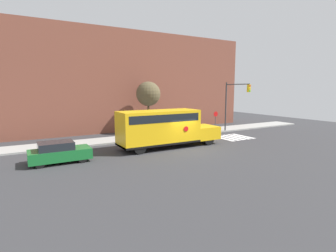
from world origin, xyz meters
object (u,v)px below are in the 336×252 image
Objects in this scene: parked_car at (59,152)px; tree_near_sidewalk at (148,94)px; stop_sign at (215,119)px; traffic_light at (233,100)px; school_bus at (164,127)px.

parked_car is 13.80m from tree_near_sidewalk.
traffic_light is at bearing -52.63° from stop_sign.
stop_sign is (17.78, 4.74, 0.83)m from parked_car.
tree_near_sidewalk reaches higher than stop_sign.
school_bus is 10.21m from stop_sign.
school_bus is 2.31× the size of parked_car.
traffic_light is (1.18, -1.54, 2.28)m from stop_sign.
tree_near_sidewalk is (-8.33, 4.76, 0.62)m from traffic_light.
school_bus reaches higher than stop_sign.
traffic_light is at bearing 9.57° from parked_car.
tree_near_sidewalk reaches higher than traffic_light.
stop_sign is 8.36m from tree_near_sidewalk.
school_bus is 10.99m from traffic_light.
tree_near_sidewalk is at bearing 150.23° from traffic_light.
parked_car is at bearing -176.74° from school_bus.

